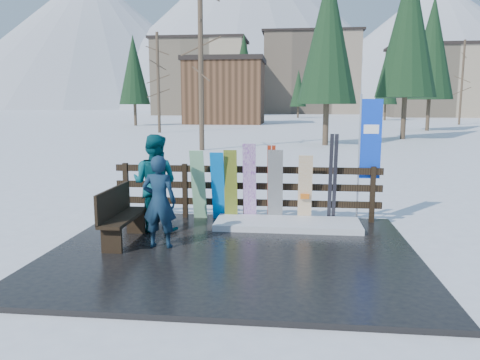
# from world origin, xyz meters

# --- Properties ---
(ground) EXTENTS (700.00, 700.00, 0.00)m
(ground) POSITION_xyz_m (0.00, 0.00, 0.00)
(ground) COLOR white
(ground) RESTS_ON ground
(deck) EXTENTS (6.00, 5.00, 0.08)m
(deck) POSITION_xyz_m (0.00, 0.00, 0.04)
(deck) COLOR black
(deck) RESTS_ON ground
(fence) EXTENTS (5.60, 0.10, 1.15)m
(fence) POSITION_xyz_m (0.00, 2.20, 0.74)
(fence) COLOR black
(fence) RESTS_ON deck
(snow_patch) EXTENTS (2.84, 1.00, 0.12)m
(snow_patch) POSITION_xyz_m (0.88, 1.60, 0.14)
(snow_patch) COLOR white
(snow_patch) RESTS_ON deck
(bench) EXTENTS (0.41, 1.50, 0.97)m
(bench) POSITION_xyz_m (-2.00, 0.23, 0.60)
(bench) COLOR black
(bench) RESTS_ON deck
(snowboard_0) EXTENTS (0.27, 0.40, 1.44)m
(snowboard_0) POSITION_xyz_m (-0.55, 1.98, 0.80)
(snowboard_0) COLOR #0377E2
(snowboard_0) RESTS_ON deck
(snowboard_1) EXTENTS (0.29, 0.42, 1.48)m
(snowboard_1) POSITION_xyz_m (-0.96, 1.98, 0.82)
(snowboard_1) COLOR white
(snowboard_1) RESTS_ON deck
(snowboard_2) EXTENTS (0.27, 0.20, 1.48)m
(snowboard_2) POSITION_xyz_m (-0.29, 1.98, 0.82)
(snowboard_2) COLOR #BACF28
(snowboard_2) RESTS_ON deck
(snowboard_3) EXTENTS (0.26, 0.38, 1.62)m
(snowboard_3) POSITION_xyz_m (0.10, 1.98, 0.89)
(snowboard_3) COLOR white
(snowboard_3) RESTS_ON deck
(snowboard_4) EXTENTS (0.31, 0.30, 1.50)m
(snowboard_4) POSITION_xyz_m (0.63, 1.98, 0.83)
(snowboard_4) COLOR black
(snowboard_4) RESTS_ON deck
(snowboard_5) EXTENTS (0.28, 0.35, 1.40)m
(snowboard_5) POSITION_xyz_m (1.23, 1.98, 0.78)
(snowboard_5) COLOR white
(snowboard_5) RESTS_ON deck
(ski_pair_a) EXTENTS (0.16, 0.30, 1.59)m
(ski_pair_a) POSITION_xyz_m (0.54, 2.05, 0.87)
(ski_pair_a) COLOR #A82D14
(ski_pair_a) RESTS_ON deck
(ski_pair_b) EXTENTS (0.17, 0.26, 1.82)m
(ski_pair_b) POSITION_xyz_m (1.78, 2.05, 0.99)
(ski_pair_b) COLOR black
(ski_pair_b) RESTS_ON deck
(rental_flag) EXTENTS (0.45, 0.04, 2.60)m
(rental_flag) POSITION_xyz_m (2.48, 2.25, 1.69)
(rental_flag) COLOR silver
(rental_flag) RESTS_ON deck
(person_front) EXTENTS (0.57, 0.37, 1.56)m
(person_front) POSITION_xyz_m (-1.24, 0.05, 0.86)
(person_front) COLOR #143549
(person_front) RESTS_ON deck
(person_back) EXTENTS (1.00, 0.84, 1.85)m
(person_back) POSITION_xyz_m (-1.61, 1.05, 1.00)
(person_back) COLOR #084B56
(person_back) RESTS_ON deck
(resort_buildings) EXTENTS (73.00, 87.60, 22.60)m
(resort_buildings) POSITION_xyz_m (1.03, 115.41, 9.81)
(resort_buildings) COLOR tan
(resort_buildings) RESTS_ON ground
(trees) EXTENTS (41.98, 68.71, 12.05)m
(trees) POSITION_xyz_m (3.69, 47.45, 5.55)
(trees) COLOR #382B1E
(trees) RESTS_ON ground
(mountains) EXTENTS (520.00, 260.00, 120.00)m
(mountains) POSITION_xyz_m (-10.50, 328.41, 50.20)
(mountains) COLOR white
(mountains) RESTS_ON ground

